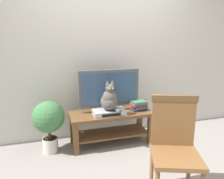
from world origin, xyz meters
name	(u,v)px	position (x,y,z in m)	size (l,w,h in m)	color
ground_plane	(125,159)	(0.00, 0.00, 0.00)	(12.00, 12.00, 0.00)	gray
back_wall	(105,46)	(0.00, 0.92, 1.40)	(7.00, 0.12, 2.80)	beige
tv_stand	(111,121)	(-0.05, 0.48, 0.34)	(1.17, 0.48, 0.47)	brown
tv	(109,90)	(-0.05, 0.56, 0.79)	(0.88, 0.20, 0.60)	#4C4C51
media_box	(109,112)	(-0.10, 0.39, 0.51)	(0.44, 0.24, 0.07)	#ADADB2
cat	(109,99)	(-0.10, 0.37, 0.70)	(0.23, 0.33, 0.43)	#514C47
wooden_chair	(174,142)	(0.20, -0.74, 0.56)	(0.56, 0.56, 0.98)	brown
book_stack	(139,105)	(0.38, 0.45, 0.55)	(0.25, 0.20, 0.14)	#2D2D33
potted_plant	(49,120)	(-0.91, 0.47, 0.46)	(0.42, 0.42, 0.71)	beige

